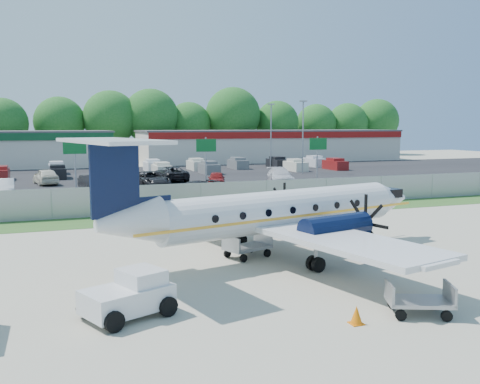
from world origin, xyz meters
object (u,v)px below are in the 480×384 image
object	(u,v)px
aircraft	(276,211)
pushback_tug	(130,295)
baggage_cart_far	(419,300)
baggage_cart_near	(247,247)

from	to	relation	value
aircraft	pushback_tug	world-z (taller)	aircraft
aircraft	baggage_cart_far	xyz separation A→B (m)	(1.24, -8.56, -1.65)
pushback_tug	baggage_cart_far	distance (m)	9.21
baggage_cart_near	baggage_cart_far	distance (m)	9.27
aircraft	baggage_cart_far	world-z (taller)	aircraft
aircraft	baggage_cart_near	bearing A→B (deg)	163.03
aircraft	pushback_tug	bearing A→B (deg)	-143.66
aircraft	baggage_cart_far	distance (m)	8.80
baggage_cart_far	pushback_tug	bearing A→B (deg)	160.41
aircraft	baggage_cart_near	world-z (taller)	aircraft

